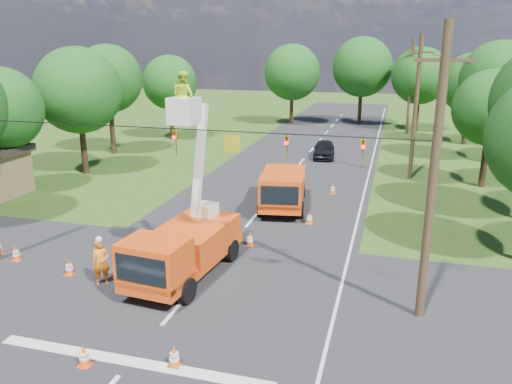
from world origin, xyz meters
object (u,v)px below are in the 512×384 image
(tree_left_c, at_px, (0,109))
(tree_right_d, at_px, (499,79))
(tree_far_c, at_px, (420,76))
(ground_worker, at_px, (101,262))
(tree_left_f, at_px, (170,83))
(tree_far_a, at_px, (292,72))
(tree_right_e, at_px, (470,83))
(distant_car, at_px, (324,149))
(tree_far_b, at_px, (362,67))
(tree_left_e, at_px, (108,79))
(traffic_cone_2, at_px, (250,239))
(tree_right_c, at_px, (492,108))
(traffic_cone_4, at_px, (69,267))
(traffic_cone_0, at_px, (84,356))
(traffic_cone_1, at_px, (174,356))
(traffic_cone_7, at_px, (332,189))
(traffic_cone_5, at_px, (16,253))
(pole_right_far, at_px, (410,86))
(pole_right_mid, at_px, (416,107))
(second_truck, at_px, (283,188))
(tree_left_d, at_px, (78,91))
(traffic_cone_3, at_px, (309,218))
(bucket_truck, at_px, (183,237))
(pole_right_near, at_px, (433,177))

(tree_left_c, bearing_deg, tree_right_d, 29.90)
(tree_far_c, bearing_deg, ground_worker, -107.14)
(tree_left_f, bearing_deg, tree_far_a, 52.99)
(tree_left_f, height_order, tree_right_e, tree_right_e)
(distant_car, bearing_deg, tree_far_b, 79.60)
(ground_worker, height_order, tree_left_e, tree_left_e)
(distant_car, bearing_deg, traffic_cone_2, -97.86)
(tree_right_c, bearing_deg, tree_far_c, 99.14)
(traffic_cone_4, height_order, tree_far_c, tree_far_c)
(traffic_cone_0, height_order, traffic_cone_2, same)
(traffic_cone_0, distance_m, tree_right_e, 43.74)
(traffic_cone_1, bearing_deg, tree_right_c, 63.77)
(ground_worker, relative_size, traffic_cone_7, 2.66)
(tree_left_f, relative_size, tree_far_c, 0.92)
(traffic_cone_5, distance_m, pole_right_far, 43.64)
(tree_left_f, bearing_deg, traffic_cone_2, -58.31)
(traffic_cone_4, bearing_deg, tree_far_b, 79.45)
(traffic_cone_7, height_order, pole_right_mid, pole_right_mid)
(second_truck, relative_size, tree_left_d, 0.72)
(traffic_cone_1, height_order, traffic_cone_2, same)
(traffic_cone_0, height_order, traffic_cone_3, same)
(second_truck, distance_m, traffic_cone_4, 13.05)
(bucket_truck, height_order, tree_right_d, tree_right_d)
(traffic_cone_2, relative_size, tree_left_d, 0.08)
(bucket_truck, distance_m, tree_far_a, 42.80)
(second_truck, distance_m, tree_right_e, 27.74)
(traffic_cone_4, xyz_separation_m, tree_right_d, (20.27, 27.47, 6.32))
(tree_left_d, relative_size, tree_left_e, 0.98)
(traffic_cone_0, relative_size, tree_left_d, 0.08)
(traffic_cone_5, distance_m, tree_left_e, 24.13)
(distant_car, xyz_separation_m, traffic_cone_5, (-10.15, -25.04, -0.38))
(tree_left_c, bearing_deg, bucket_truck, -27.96)
(distant_car, bearing_deg, tree_right_c, -34.06)
(second_truck, height_order, tree_right_e, tree_right_e)
(traffic_cone_3, xyz_separation_m, tree_far_b, (-0.13, 36.59, 6.45))
(traffic_cone_5, height_order, pole_right_far, pole_right_far)
(traffic_cone_1, xyz_separation_m, traffic_cone_7, (2.26, 19.39, 0.00))
(distant_car, height_order, tree_far_a, tree_far_a)
(pole_right_far, bearing_deg, second_truck, -104.14)
(distant_car, relative_size, traffic_cone_2, 6.12)
(second_truck, bearing_deg, traffic_cone_0, -107.32)
(traffic_cone_5, xyz_separation_m, tree_far_a, (3.63, 42.86, 5.83))
(tree_far_a, distance_m, tree_far_c, 14.53)
(bucket_truck, distance_m, tree_right_d, 31.00)
(ground_worker, bearing_deg, traffic_cone_5, 125.68)
(pole_right_near, height_order, tree_right_d, pole_right_near)
(distant_car, distance_m, traffic_cone_5, 27.02)
(ground_worker, relative_size, tree_right_e, 0.22)
(tree_left_c, bearing_deg, tree_left_e, 91.32)
(tree_left_e, distance_m, tree_far_b, 30.35)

